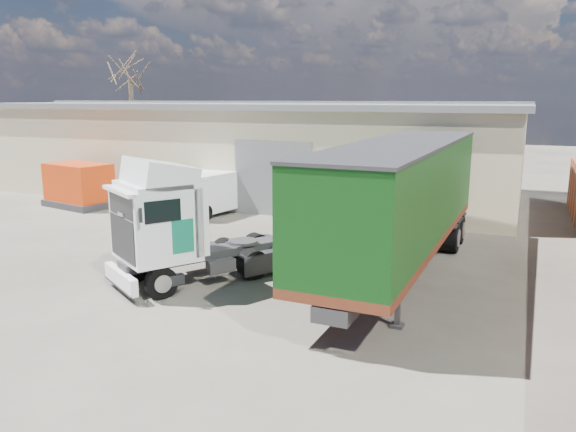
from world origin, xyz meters
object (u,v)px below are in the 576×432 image
at_px(orange_skip, 79,188).
at_px(bare_tree, 130,65).
at_px(tractor_unit, 180,231).
at_px(box_trailer, 402,195).
at_px(panel_van, 212,192).

bearing_deg(orange_skip, bare_tree, 127.59).
bearing_deg(orange_skip, tractor_unit, -23.38).
distance_m(bare_tree, box_trailer, 29.57).
height_order(bare_tree, orange_skip, bare_tree).
relative_size(bare_tree, box_trailer, 0.74).
xyz_separation_m(tractor_unit, orange_skip, (-11.93, 8.47, -0.67)).
bearing_deg(box_trailer, bare_tree, 145.57).
bearing_deg(bare_tree, panel_van, -39.30).
xyz_separation_m(bare_tree, orange_skip, (5.69, -11.88, -6.94)).
height_order(panel_van, orange_skip, orange_skip).
bearing_deg(box_trailer, orange_skip, 165.39).
xyz_separation_m(box_trailer, panel_van, (-10.68, 6.39, -1.55)).
height_order(tractor_unit, box_trailer, box_trailer).
bearing_deg(panel_van, tractor_unit, -53.88).
height_order(box_trailer, panel_van, box_trailer).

